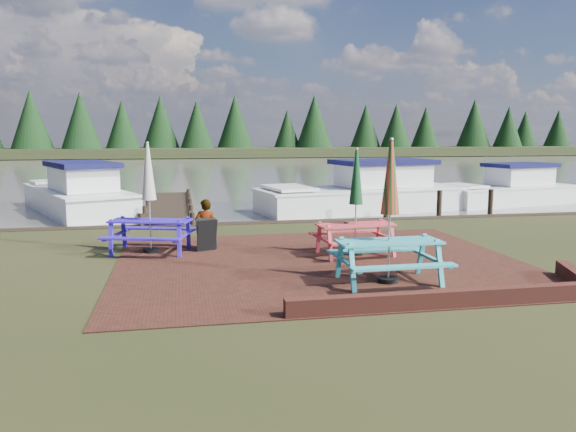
% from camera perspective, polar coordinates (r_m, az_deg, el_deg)
% --- Properties ---
extents(ground, '(120.00, 120.00, 0.00)m').
position_cam_1_polar(ground, '(11.73, 4.54, -5.87)').
color(ground, black).
rests_on(ground, ground).
extents(paving, '(9.00, 7.50, 0.02)m').
position_cam_1_polar(paving, '(12.67, 3.34, -4.75)').
color(paving, '#361811').
rests_on(paving, ground).
extents(brick_wall, '(6.21, 1.79, 0.30)m').
position_cam_1_polar(brick_wall, '(10.36, 19.84, -7.40)').
color(brick_wall, '#4C1E16').
rests_on(brick_wall, ground).
extents(water, '(120.00, 60.00, 0.02)m').
position_cam_1_polar(water, '(48.14, -7.28, 4.80)').
color(water, '#4C4A41').
rests_on(water, ground).
extents(far_treeline, '(120.00, 10.00, 8.10)m').
position_cam_1_polar(far_treeline, '(77.02, -8.73, 8.49)').
color(far_treeline, black).
rests_on(far_treeline, ground).
extents(picnic_table_teal, '(2.01, 1.79, 2.77)m').
position_cam_1_polar(picnic_table_teal, '(10.95, 10.25, -1.80)').
color(picnic_table_teal, teal).
rests_on(picnic_table_teal, ground).
extents(picnic_table_red, '(1.97, 1.79, 2.53)m').
position_cam_1_polar(picnic_table_red, '(13.36, 6.89, -0.29)').
color(picnic_table_red, '#CA333F').
rests_on(picnic_table_red, ground).
extents(picnic_table_blue, '(2.32, 2.18, 2.66)m').
position_cam_1_polar(picnic_table_blue, '(13.98, -13.86, 0.10)').
color(picnic_table_blue, '#2F18BA').
rests_on(picnic_table_blue, ground).
extents(chalkboard, '(0.54, 0.62, 0.81)m').
position_cam_1_polar(chalkboard, '(14.01, -8.26, -1.87)').
color(chalkboard, black).
rests_on(chalkboard, ground).
extents(jetty, '(1.76, 9.08, 1.00)m').
position_cam_1_polar(jetty, '(22.41, -11.97, 1.05)').
color(jetty, black).
rests_on(jetty, ground).
extents(boat_jetty, '(5.49, 8.10, 2.23)m').
position_cam_1_polar(boat_jetty, '(23.47, -20.53, 1.89)').
color(boat_jetty, silver).
rests_on(boat_jetty, ground).
extents(boat_near, '(8.73, 4.34, 2.26)m').
position_cam_1_polar(boat_near, '(22.71, 7.87, 2.16)').
color(boat_near, silver).
rests_on(boat_near, ground).
extents(boat_far, '(6.69, 3.62, 1.98)m').
position_cam_1_polar(boat_far, '(26.48, 21.50, 2.35)').
color(boat_far, silver).
rests_on(boat_far, ground).
extents(person, '(0.74, 0.56, 1.84)m').
position_cam_1_polar(person, '(17.12, -8.40, 1.67)').
color(person, gray).
rests_on(person, ground).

